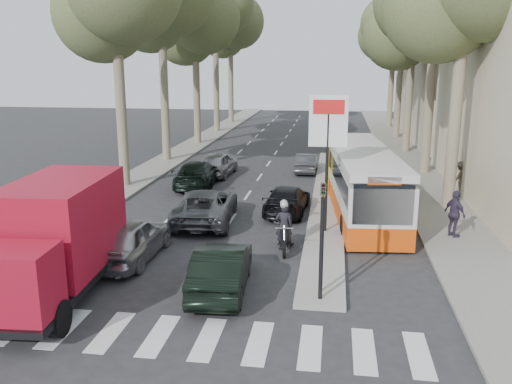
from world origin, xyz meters
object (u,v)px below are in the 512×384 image
motorcycle (284,226)px  red_truck (54,238)px  silver_hatchback (130,239)px  city_bus (362,179)px  dark_hatchback (221,268)px

motorcycle → red_truck: bearing=-147.0°
red_truck → motorcycle: 8.21m
silver_hatchback → motorcycle: (5.25, 1.96, 0.09)m
silver_hatchback → city_bus: (8.30, 7.40, 0.80)m
dark_hatchback → red_truck: red_truck is taller
dark_hatchback → motorcycle: motorcycle is taller
red_truck → motorcycle: size_ratio=2.95×
city_bus → motorcycle: (-3.06, -5.44, -0.71)m
silver_hatchback → motorcycle: bearing=-158.3°
motorcycle → silver_hatchback: bearing=-166.1°
silver_hatchback → red_truck: size_ratio=0.69×
red_truck → city_bus: red_truck is taller
city_bus → motorcycle: 6.28m
city_bus → silver_hatchback: bearing=-143.5°
dark_hatchback → red_truck: (-4.77, -1.10, 1.10)m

